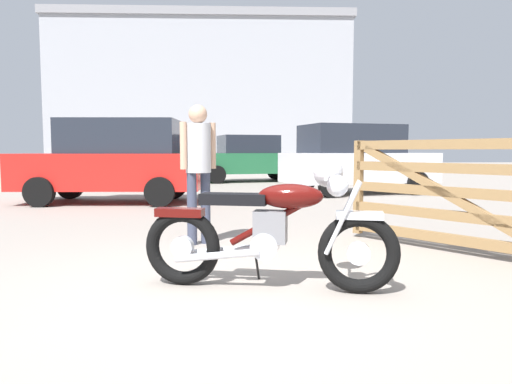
% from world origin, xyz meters
% --- Properties ---
extents(ground_plane, '(80.00, 80.00, 0.00)m').
position_xyz_m(ground_plane, '(0.00, 0.00, 0.00)').
color(ground_plane, gray).
extents(vintage_motorcycle, '(2.03, 0.78, 1.07)m').
position_xyz_m(vintage_motorcycle, '(0.32, 0.15, 0.49)').
color(vintage_motorcycle, black).
rests_on(vintage_motorcycle, ground_plane).
extents(timber_gate, '(1.51, 2.19, 1.60)m').
position_xyz_m(timber_gate, '(2.57, 1.13, 0.70)').
color(timber_gate, olive).
rests_on(timber_gate, ground_plane).
extents(bystander, '(0.42, 0.30, 1.66)m').
position_xyz_m(bystander, '(-0.30, 2.11, 1.02)').
color(bystander, '#383D51').
rests_on(bystander, ground_plane).
extents(blue_hatchback_right, '(4.05, 2.14, 1.78)m').
position_xyz_m(blue_hatchback_right, '(-2.12, 7.00, 0.92)').
color(blue_hatchback_right, black).
rests_on(blue_hatchback_right, ground_plane).
extents(pale_sedan_back, '(4.44, 2.47, 1.67)m').
position_xyz_m(pale_sedan_back, '(1.44, 13.84, 0.84)').
color(pale_sedan_back, black).
rests_on(pale_sedan_back, ground_plane).
extents(white_estate_far, '(4.14, 2.36, 1.78)m').
position_xyz_m(white_estate_far, '(3.74, 8.53, 0.92)').
color(white_estate_far, black).
rests_on(white_estate_far, ground_plane).
extents(industrial_building, '(20.59, 13.22, 10.01)m').
position_xyz_m(industrial_building, '(0.09, 32.92, 5.01)').
color(industrial_building, '#9EA0A8').
rests_on(industrial_building, ground_plane).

